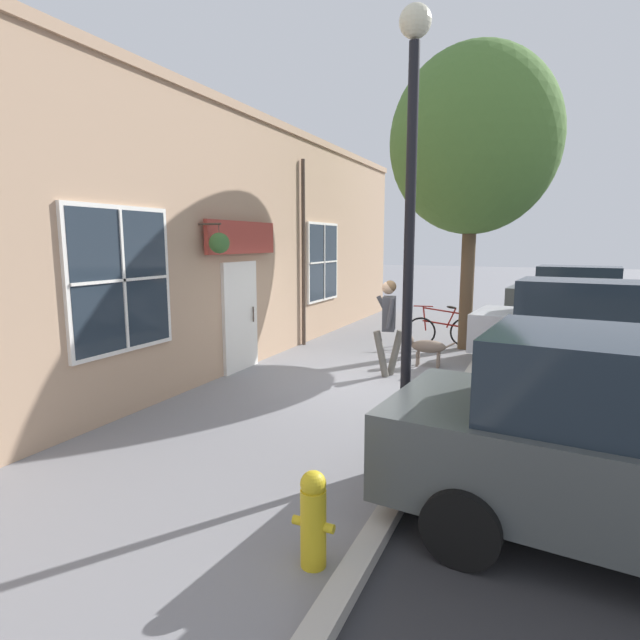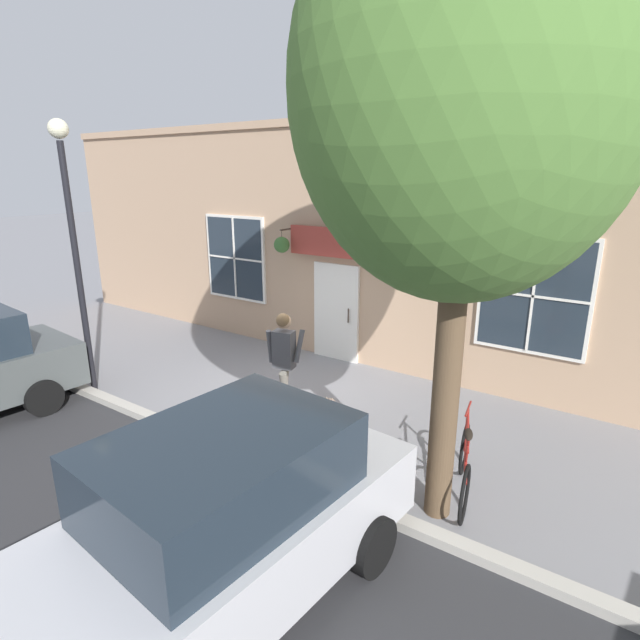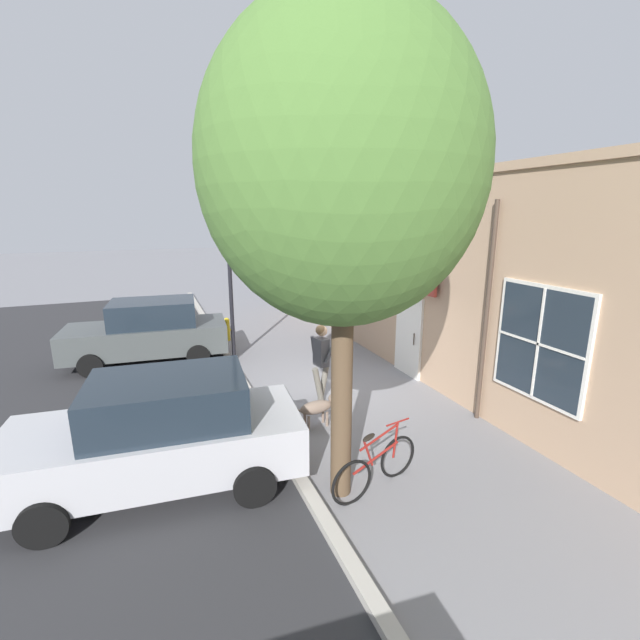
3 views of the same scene
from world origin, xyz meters
TOP-DOWN VIEW (x-y plane):
  - ground_plane at (0.00, 0.00)m, footprint 90.00×90.00m
  - storefront_facade at (-2.34, 0.00)m, footprint 0.95×18.00m
  - pedestrian_walking at (0.57, 0.47)m, footprint 0.58×0.55m
  - dog_on_leash at (1.03, 1.48)m, footprint 1.08×0.35m
  - street_tree_by_curb at (1.52, 3.55)m, footprint 3.69×3.32m
  - leaning_bicycle at (0.97, 3.66)m, footprint 1.68×0.51m
  - parked_car_mid_block at (3.96, 2.35)m, footprint 4.44×2.23m
  - street_lamp at (1.83, -3.09)m, footprint 0.32×0.32m
  - fire_hydrant at (1.66, -5.10)m, footprint 0.34×0.20m

SIDE VIEW (x-z plane):
  - ground_plane at x=0.00m, z-range 0.00..0.00m
  - leaning_bicycle at x=0.97m, z-range -0.12..0.88m
  - fire_hydrant at x=1.66m, z-range 0.01..0.78m
  - dog_on_leash at x=1.03m, z-range 0.09..0.73m
  - parked_car_mid_block at x=3.96m, z-range 0.00..1.75m
  - pedestrian_walking at x=0.57m, z-range 0.19..1.98m
  - storefront_facade at x=-2.34m, z-range 0.00..5.00m
  - street_lamp at x=1.83m, z-range 0.74..5.50m
  - street_tree_by_curb at x=1.52m, z-range 1.25..7.94m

